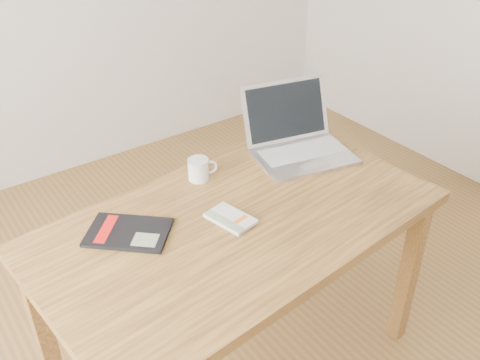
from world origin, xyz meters
TOP-DOWN VIEW (x-y plane):
  - room at (-0.07, 0.00)m, footprint 4.04×4.04m
  - desk at (-0.03, 0.09)m, footprint 1.42×0.90m
  - white_guidebook at (-0.06, 0.10)m, footprint 0.13×0.18m
  - black_guidebook at (-0.37, 0.23)m, footprint 0.31×0.30m
  - laptop at (0.43, 0.32)m, footprint 0.44×0.43m
  - coffee_mug at (-0.00, 0.38)m, footprint 0.11×0.08m

SIDE VIEW (x-z plane):
  - desk at x=-0.03m, z-range 0.29..1.04m
  - white_guidebook at x=-0.06m, z-range 0.75..0.76m
  - black_guidebook at x=-0.37m, z-range 0.75..0.76m
  - coffee_mug at x=0.00m, z-range 0.75..0.84m
  - laptop at x=0.43m, z-range 0.68..0.93m
  - room at x=-0.07m, z-range 0.01..2.71m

